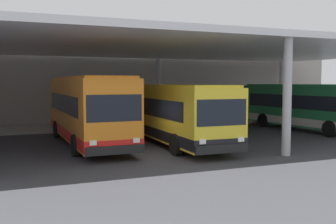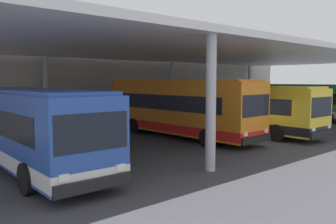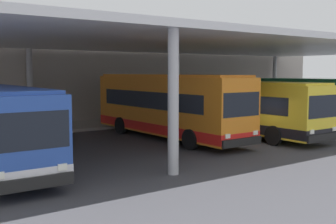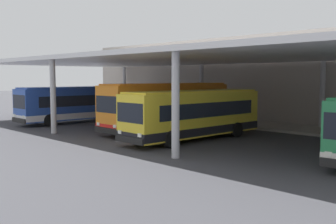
{
  "view_description": "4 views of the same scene",
  "coord_description": "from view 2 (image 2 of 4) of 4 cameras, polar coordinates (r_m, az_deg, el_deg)",
  "views": [
    {
      "loc": [
        -5.39,
        -16.67,
        3.28
      ],
      "look_at": [
        2.94,
        3.65,
        1.63
      ],
      "focal_mm": 41.96,
      "sensor_mm": 36.0,
      "label": 1
    },
    {
      "loc": [
        -16.17,
        -11.45,
        3.5
      ],
      "look_at": [
        -2.01,
        4.76,
        1.56
      ],
      "focal_mm": 37.21,
      "sensor_mm": 36.0,
      "label": 2
    },
    {
      "loc": [
        -15.12,
        -14.53,
        3.73
      ],
      "look_at": [
        -1.0,
        4.94,
        1.41
      ],
      "focal_mm": 44.86,
      "sensor_mm": 36.0,
      "label": 3
    },
    {
      "loc": [
        20.04,
        -16.43,
        4.0
      ],
      "look_at": [
        -0.7,
        3.63,
        1.5
      ],
      "focal_mm": 42.84,
      "sensor_mm": 36.0,
      "label": 4
    }
  ],
  "objects": [
    {
      "name": "station_building_facade",
      "position": [
        31.01,
        -9.75,
        5.85
      ],
      "size": [
        48.0,
        1.6,
        7.83
      ],
      "primitive_type": "cube",
      "color": "#ADA399",
      "rests_on": "ground"
    },
    {
      "name": "bench_waiting",
      "position": [
        36.44,
        9.01,
        0.63
      ],
      "size": [
        1.8,
        0.45,
        0.92
      ],
      "color": "#4C515B",
      "rests_on": "platform_kerb"
    },
    {
      "name": "platform_kerb",
      "position": [
        28.49,
        -6.22,
        -1.74
      ],
      "size": [
        42.0,
        4.5,
        0.18
      ],
      "primitive_type": "cube",
      "color": "#A39E93",
      "rests_on": "ground"
    },
    {
      "name": "bus_far_bay",
      "position": [
        33.88,
        20.36,
        1.72
      ],
      "size": [
        3.24,
        10.68,
        3.17
      ],
      "color": "#28844C",
      "rests_on": "ground"
    },
    {
      "name": "bus_middle_bay",
      "position": [
        23.67,
        12.46,
        0.57
      ],
      "size": [
        2.84,
        10.57,
        3.17
      ],
      "color": "yellow",
      "rests_on": "ground"
    },
    {
      "name": "trash_bin",
      "position": [
        38.68,
        11.17,
        0.88
      ],
      "size": [
        0.52,
        0.52,
        0.98
      ],
      "color": "maroon",
      "rests_on": "platform_kerb"
    },
    {
      "name": "bus_second_bay",
      "position": [
        21.63,
        1.82,
        0.76
      ],
      "size": [
        2.82,
        11.36,
        3.57
      ],
      "color": "orange",
      "rests_on": "ground"
    },
    {
      "name": "canopy_shelter",
      "position": [
        23.5,
        2.54,
        9.58
      ],
      "size": [
        40.0,
        17.0,
        5.55
      ],
      "color": "silver",
      "rests_on": "ground"
    },
    {
      "name": "ground_plane",
      "position": [
        20.12,
        13.4,
        -5.0
      ],
      "size": [
        200.0,
        200.0,
        0.0
      ],
      "primitive_type": "plane",
      "color": "#3D3D42"
    },
    {
      "name": "bus_nearest_bay",
      "position": [
        14.86,
        -21.74,
        -2.34
      ],
      "size": [
        2.82,
        10.56,
        3.17
      ],
      "color": "#284CA8",
      "rests_on": "ground"
    }
  ]
}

